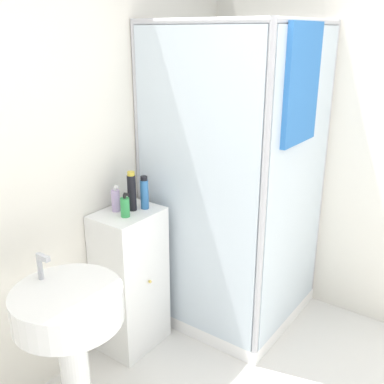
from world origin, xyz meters
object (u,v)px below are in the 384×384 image
(soap_dispenser, at_px, (125,207))
(lotion_bottle_white, at_px, (116,200))
(sink, at_px, (70,326))
(shampoo_bottle_tall_black, at_px, (132,192))
(shampoo_bottle_blue, at_px, (144,193))

(soap_dispenser, distance_m, lotion_bottle_white, 0.11)
(soap_dispenser, bearing_deg, sink, -158.28)
(soap_dispenser, xyz_separation_m, shampoo_bottle_tall_black, (0.10, 0.04, 0.06))
(sink, height_order, soap_dispenser, soap_dispenser)
(shampoo_bottle_tall_black, bearing_deg, lotion_bottle_white, 135.04)
(soap_dispenser, height_order, lotion_bottle_white, lotion_bottle_white)
(shampoo_bottle_tall_black, bearing_deg, sink, -158.49)
(sink, bearing_deg, shampoo_bottle_blue, 17.26)
(soap_dispenser, distance_m, shampoo_bottle_tall_black, 0.12)
(shampoo_bottle_tall_black, height_order, shampoo_bottle_blue, shampoo_bottle_tall_black)
(soap_dispenser, bearing_deg, shampoo_bottle_tall_black, 20.13)
(sink, relative_size, lotion_bottle_white, 6.13)
(sink, relative_size, shampoo_bottle_tall_black, 4.12)
(sink, distance_m, shampoo_bottle_blue, 0.91)
(soap_dispenser, bearing_deg, shampoo_bottle_blue, -2.48)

